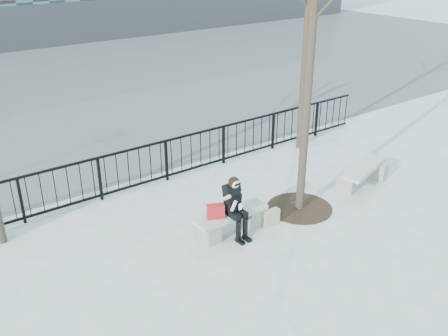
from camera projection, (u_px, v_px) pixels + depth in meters
ground at (231, 232)px, 10.57m from camera, size 120.00×120.00×0.00m
street_surface at (22, 83)px, 21.55m from camera, size 60.00×23.00×0.01m
railing at (159, 162)px, 12.53m from camera, size 14.00×0.06×1.10m
tree_grate at (299, 208)px, 11.51m from camera, size 1.50×1.50×0.02m
bench_main at (231, 220)px, 10.44m from camera, size 1.65×0.46×0.49m
bench_second at (363, 173)px, 12.48m from camera, size 1.79×0.50×0.53m
seated_woman at (236, 208)px, 10.17m from camera, size 0.50×0.64×1.34m
handbag at (215, 211)px, 10.11m from camera, size 0.39×0.30×0.29m
shopping_bag at (271, 217)px, 10.78m from camera, size 0.39×0.16×0.36m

